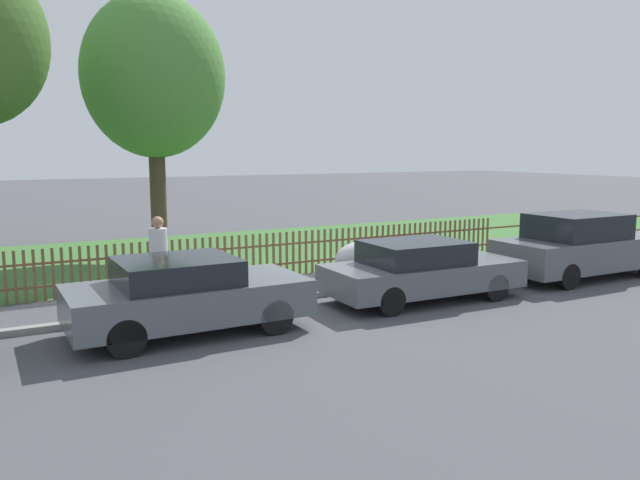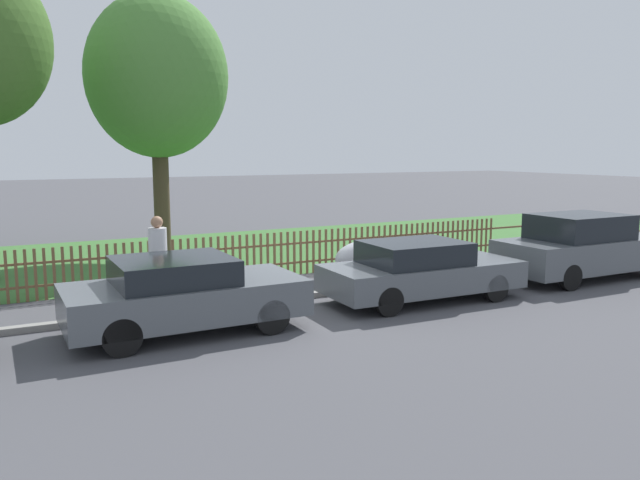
% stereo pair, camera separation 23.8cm
% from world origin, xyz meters
% --- Properties ---
extents(ground_plane, '(120.00, 120.00, 0.00)m').
position_xyz_m(ground_plane, '(0.00, 0.00, 0.00)').
color(ground_plane, '#4C4C51').
extents(kerb_stone, '(42.40, 0.20, 0.12)m').
position_xyz_m(kerb_stone, '(0.00, 0.10, 0.06)').
color(kerb_stone, gray).
rests_on(kerb_stone, ground).
extents(grass_strip, '(42.40, 8.51, 0.01)m').
position_xyz_m(grass_strip, '(0.00, 6.71, 0.01)').
color(grass_strip, '#3D7033').
rests_on(grass_strip, ground).
extents(park_fence, '(42.40, 0.05, 1.10)m').
position_xyz_m(park_fence, '(-0.00, 2.47, 0.55)').
color(park_fence, brown).
rests_on(park_fence, ground).
extents(parked_car_navy_estate, '(4.02, 1.90, 1.30)m').
position_xyz_m(parked_car_navy_estate, '(-3.15, -1.12, 0.67)').
color(parked_car_navy_estate, '#51565B').
rests_on(parked_car_navy_estate, ground).
extents(parked_car_red_compact, '(4.21, 1.81, 1.25)m').
position_xyz_m(parked_car_red_compact, '(1.81, -1.16, 0.64)').
color(parked_car_red_compact, '#51565B').
rests_on(parked_car_red_compact, ground).
extents(parked_car_white_van, '(4.53, 1.79, 1.58)m').
position_xyz_m(parked_car_white_van, '(6.68, -1.14, 0.78)').
color(parked_car_white_van, '#51565B').
rests_on(parked_car_white_van, ground).
extents(covered_motorcycle, '(1.85, 0.91, 1.03)m').
position_xyz_m(covered_motorcycle, '(1.82, 0.81, 0.63)').
color(covered_motorcycle, black).
rests_on(covered_motorcycle, ground).
extents(tree_mid_park, '(4.02, 4.02, 7.50)m').
position_xyz_m(tree_mid_park, '(-1.59, 6.88, 5.15)').
color(tree_mid_park, '#473828').
rests_on(tree_mid_park, ground).
extents(pedestrian_near_fence, '(0.40, 0.42, 1.81)m').
position_xyz_m(pedestrian_near_fence, '(-3.09, 0.95, 1.02)').
color(pedestrian_near_fence, '#2D3351').
rests_on(pedestrian_near_fence, ground).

